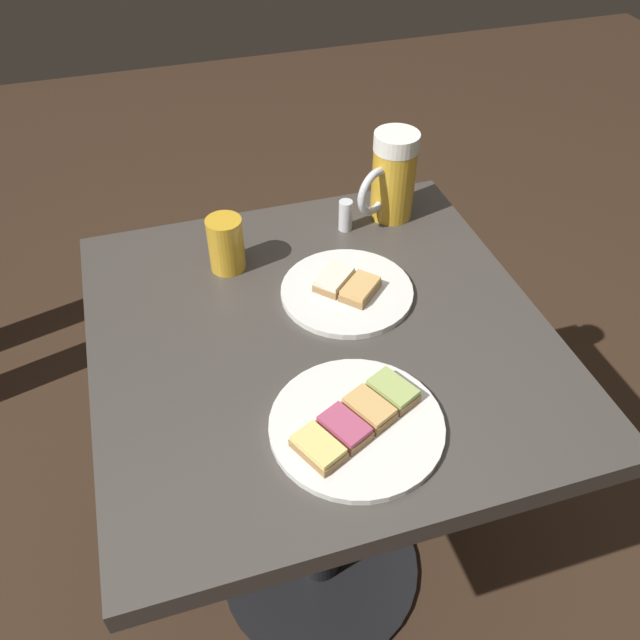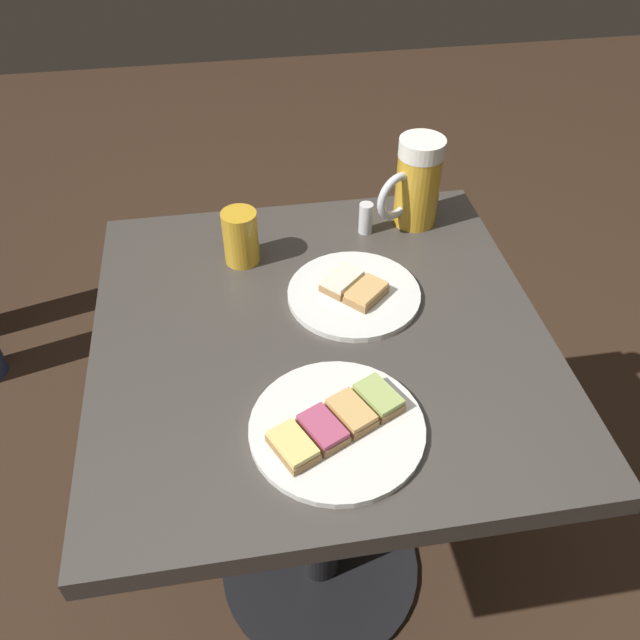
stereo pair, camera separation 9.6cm
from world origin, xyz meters
TOP-DOWN VIEW (x-y plane):
  - ground_plane at (0.00, 0.00)m, footprint 6.00×6.00m
  - cafe_table at (0.00, 0.00)m, footprint 0.69×0.67m
  - plate_near at (0.19, -0.01)m, footprint 0.23×0.23m
  - plate_far at (-0.07, 0.07)m, footprint 0.21×0.21m
  - beer_mug at (-0.25, 0.21)m, footprint 0.09×0.12m
  - beer_glass_small at (-0.19, -0.10)m, footprint 0.06×0.06m
  - salt_shaker at (-0.24, 0.12)m, footprint 0.02×0.02m

SIDE VIEW (x-z plane):
  - ground_plane at x=0.00m, z-range 0.00..0.00m
  - cafe_table at x=0.00m, z-range 0.19..0.94m
  - plate_far at x=-0.07m, z-range 0.74..0.77m
  - plate_near at x=0.19m, z-range 0.74..0.77m
  - salt_shaker at x=-0.24m, z-range 0.74..0.80m
  - beer_glass_small at x=-0.19m, z-range 0.74..0.84m
  - beer_mug at x=-0.25m, z-range 0.74..0.91m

